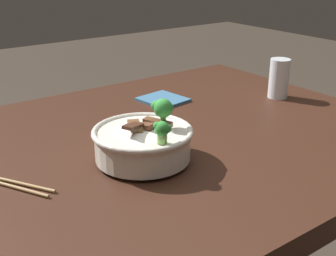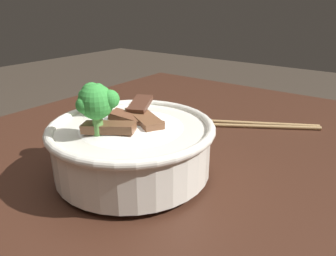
% 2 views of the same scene
% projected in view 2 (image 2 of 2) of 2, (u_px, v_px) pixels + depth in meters
% --- Properties ---
extents(rice_bowl, '(0.22, 0.22, 0.13)m').
position_uv_depth(rice_bowl, '(131.00, 142.00, 0.42)').
color(rice_bowl, silver).
rests_on(rice_bowl, dining_table).
extents(chopsticks_pair, '(0.13, 0.20, 0.01)m').
position_uv_depth(chopsticks_pair, '(260.00, 125.00, 0.60)').
color(chopsticks_pair, '#9E7A4C').
rests_on(chopsticks_pair, dining_table).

